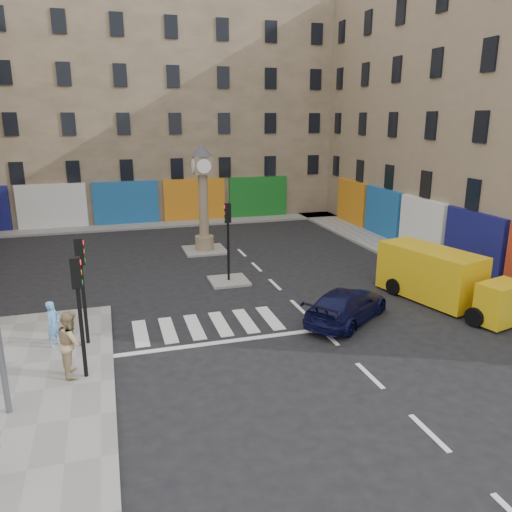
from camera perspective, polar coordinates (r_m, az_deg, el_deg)
name	(u,v)px	position (r m, az deg, el deg)	size (l,w,h in m)	color
ground	(341,348)	(17.65, 9.65, -10.31)	(120.00, 120.00, 0.00)	black
sidewalk_right	(401,253)	(29.93, 16.22, 0.31)	(2.60, 30.00, 0.15)	gray
sidewalk_far	(156,224)	(37.27, -11.34, 3.57)	(32.00, 2.40, 0.15)	gray
island_near	(229,281)	(24.00, -3.13, -2.86)	(1.80, 1.80, 0.12)	gray
island_far	(205,250)	(29.62, -5.88, 0.67)	(2.40, 2.40, 0.12)	gray
building_right	(509,111)	(32.86, 26.92, 14.60)	(10.00, 30.00, 16.00)	#8C775B
building_far	(143,106)	(42.28, -12.80, 16.38)	(32.00, 10.00, 17.00)	gray
traffic_light_left_near	(79,299)	(15.23, -19.62, -4.62)	(0.28, 0.22, 3.70)	black
traffic_light_left_far	(82,274)	(17.51, -19.31, -1.99)	(0.28, 0.22, 3.70)	black
traffic_light_island	(228,229)	(23.32, -3.22, 3.05)	(0.28, 0.22, 3.70)	black
clock_pillar	(203,191)	(28.92, -6.07, 7.36)	(1.20, 1.20, 6.10)	#8C775B
navy_sedan	(347,305)	(19.63, 10.32, -5.57)	(1.80, 4.43, 1.29)	black
yellow_van	(441,278)	(22.42, 20.44, -2.37)	(3.30, 6.40, 2.23)	gold
pedestrian_blue	(53,324)	(18.22, -22.15, -7.19)	(0.58, 0.38, 1.60)	#63A2E3
pedestrian_tan	(71,343)	(16.04, -20.34, -9.30)	(0.98, 0.76, 2.02)	tan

